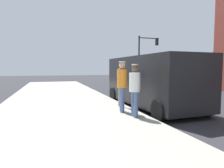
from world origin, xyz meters
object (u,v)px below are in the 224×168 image
pedestrian_in_orange (122,83)px  traffic_light_corner (146,52)px  pedestrian_in_white (135,87)px  parking_meter_near (119,81)px  parked_van (151,80)px

pedestrian_in_orange → traffic_light_corner: bearing=-120.4°
pedestrian_in_white → traffic_light_corner: (-7.79, -14.26, 2.43)m
parking_meter_near → pedestrian_in_white: size_ratio=0.92×
parking_meter_near → traffic_light_corner: size_ratio=0.29×
parking_meter_near → pedestrian_in_white: 1.74m
parking_meter_near → parked_van: bearing=-174.8°
pedestrian_in_orange → parked_van: 2.06m
pedestrian_in_white → parking_meter_near: bearing=-93.8°
pedestrian_in_orange → parked_van: bearing=-147.7°
pedestrian_in_orange → traffic_light_corner: traffic_light_corner is taller
pedestrian_in_white → traffic_light_corner: 16.43m
pedestrian_in_white → parked_van: bearing=-130.8°
parking_meter_near → pedestrian_in_orange: bearing=75.8°
pedestrian_in_orange → pedestrian_in_white: bearing=99.5°
pedestrian_in_orange → traffic_light_corner: (-7.92, -13.49, 2.36)m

